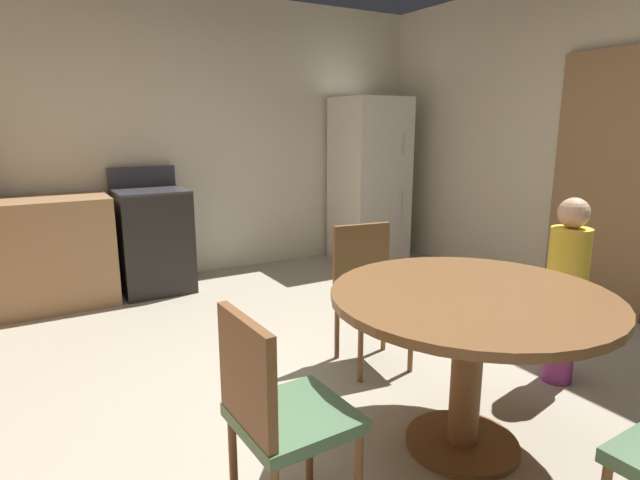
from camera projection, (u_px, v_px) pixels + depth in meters
ground_plane at (338, 407)px, 2.78m from camera, size 14.00×14.00×0.00m
wall_back at (174, 138)px, 4.97m from camera, size 5.64×0.12×2.70m
wall_right at (620, 141)px, 4.01m from camera, size 0.12×5.46×2.70m
oven_range at (153, 240)px, 4.66m from camera, size 0.60×0.60×1.10m
refrigerator at (369, 180)px, 5.67m from camera, size 0.68×0.68×1.76m
door_panelled at (603, 184)px, 4.07m from camera, size 0.05×0.84×2.04m
dining_table at (470, 325)px, 2.32m from camera, size 1.25×1.25×0.76m
chair_north at (369, 286)px, 3.22m from camera, size 0.45×0.45×0.87m
chair_west at (277, 410)px, 1.82m from camera, size 0.42×0.42×0.87m
person_child at (566, 287)px, 2.95m from camera, size 0.26×0.26×1.09m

